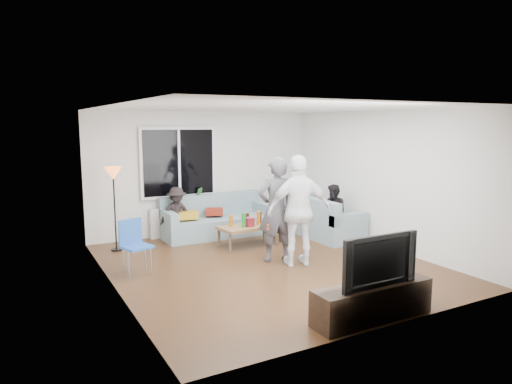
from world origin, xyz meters
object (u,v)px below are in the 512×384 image
sofa_right_section (321,215)px  tv_console (372,302)px  sofa_back_section (217,216)px  player_right (299,211)px  spectator_back (177,214)px  side_chair (137,248)px  coffee_table (248,236)px  spectator_right (334,212)px  floor_lamp (115,209)px  television (374,259)px  player_left (276,209)px

sofa_right_section → tv_console: size_ratio=1.25×
sofa_back_section → player_right: size_ratio=1.24×
sofa_back_section → spectator_back: (-0.87, 0.03, 0.12)m
tv_console → side_chair: bearing=124.1°
coffee_table → spectator_right: spectator_right is taller
floor_lamp → tv_console: size_ratio=0.97×
player_right → tv_console: (-0.44, -2.25, -0.70)m
spectator_right → television: (-2.00, -3.32, 0.19)m
side_chair → player_right: bearing=-35.2°
side_chair → spectator_back: 2.15m
player_right → tv_console: bearing=94.0°
sofa_back_section → floor_lamp: bearing=-175.7°
spectator_right → television: 3.89m
coffee_table → sofa_back_section: bearing=100.5°
side_chair → spectator_right: (4.07, 0.27, 0.14)m
television → side_chair: bearing=124.1°
coffee_table → floor_lamp: (-2.32, 0.87, 0.58)m
floor_lamp → tv_console: bearing=-65.9°
sofa_back_section → coffee_table: (0.19, -1.03, -0.22)m
side_chair → floor_lamp: bearing=72.5°
side_chair → coffee_table: bearing=-0.9°
player_left → spectator_right: bearing=-149.8°
sofa_back_section → side_chair: bearing=-141.1°
player_left → spectator_right: 1.94m
spectator_right → spectator_back: spectator_right is taller
floor_lamp → player_right: (2.50, -2.36, 0.14)m
sofa_back_section → floor_lamp: 2.16m
tv_console → television: bearing=0.0°
side_chair → floor_lamp: (0.00, 1.56, 0.35)m
sofa_back_section → spectator_right: size_ratio=2.03×
floor_lamp → tv_console: floor_lamp is taller
player_left → spectator_right: (1.79, 0.69, -0.33)m
sofa_back_section → television: size_ratio=2.10×
sofa_right_section → coffee_table: (-1.75, -0.01, -0.22)m
television → floor_lamp: bearing=114.1°
floor_lamp → spectator_back: bearing=8.7°
spectator_back → side_chair: bearing=-123.1°
spectator_right → tv_console: bearing=-36.8°
player_left → television: bearing=94.3°
spectator_back → spectator_right: bearing=-25.1°
spectator_back → tv_console: size_ratio=0.68×
side_chair → spectator_back: size_ratio=0.79×
tv_console → sofa_right_section: bearing=61.9°
side_chair → floor_lamp: size_ratio=0.55×
sofa_right_section → spectator_right: spectator_right is taller
floor_lamp → tv_console: 5.08m
sofa_back_section → sofa_right_section: 2.19m
tv_console → player_left: bearing=85.2°
coffee_table → spectator_right: 1.84m
player_right → player_left: bearing=-44.9°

